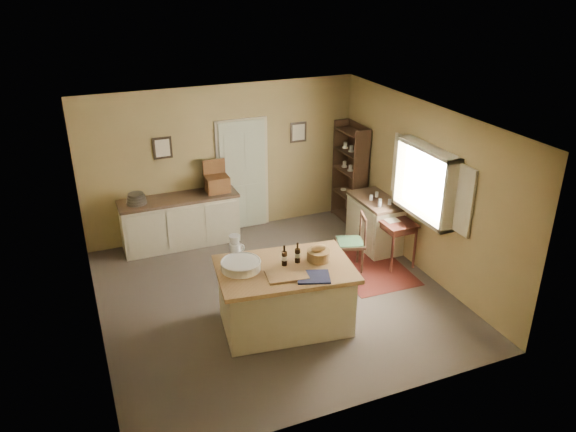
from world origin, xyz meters
The scene contains 16 objects.
ground centered at (0.00, 0.00, 0.00)m, with size 5.00×5.00×0.00m, color brown.
wall_back centered at (0.00, 2.50, 1.35)m, with size 5.00×0.10×2.70m, color olive.
wall_front centered at (0.00, -2.50, 1.35)m, with size 5.00×0.10×2.70m, color olive.
wall_left centered at (-2.50, 0.00, 1.35)m, with size 0.10×5.00×2.70m, color olive.
wall_right centered at (2.50, 0.00, 1.35)m, with size 0.10×5.00×2.70m, color olive.
ceiling centered at (0.00, 0.00, 2.70)m, with size 5.00×5.00×0.00m, color silver.
door centered at (0.35, 2.47, 1.05)m, with size 0.97×0.06×2.11m, color #B1B79A.
framed_prints centered at (0.20, 2.48, 1.72)m, with size 2.82×0.02×0.38m.
window centered at (2.42, -0.20, 1.55)m, with size 0.25×1.99×1.12m.
work_island centered at (-0.13, -0.74, 0.48)m, with size 1.93×1.39×1.20m.
sideboard centered at (-0.90, 2.20, 0.48)m, with size 2.04×0.58×1.18m.
rug centered at (1.75, 0.20, 0.00)m, with size 1.10×1.60×0.01m, color #4E1412.
writing_desk centered at (2.20, 0.30, 0.66)m, with size 0.51×0.83×0.82m.
desk_chair centered at (1.42, 0.30, 0.47)m, with size 0.44×0.44×0.93m, color black, non-canonical shape.
right_cabinet centered at (2.20, 0.84, 0.46)m, with size 0.59×1.06×0.99m.
shelving_unit centered at (2.35, 2.00, 0.94)m, with size 0.32×0.85×1.89m.
Camera 1 is at (-2.55, -6.73, 4.60)m, focal length 35.00 mm.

